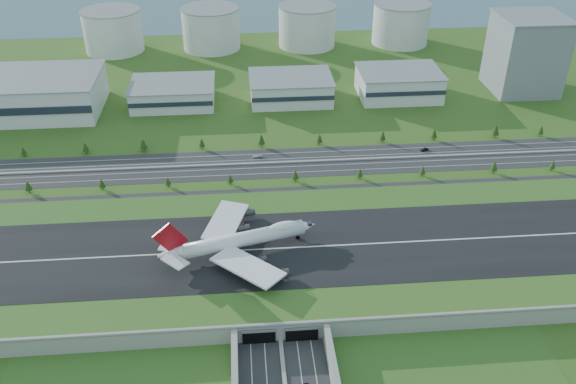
{
  "coord_description": "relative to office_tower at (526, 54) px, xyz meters",
  "views": [
    {
      "loc": [
        -11.55,
        -224.36,
        179.72
      ],
      "look_at": [
        10.11,
        35.0,
        16.79
      ],
      "focal_mm": 38.0,
      "sensor_mm": 36.0,
      "label": 1
    }
  ],
  "objects": [
    {
      "name": "fuel_tank_d",
      "position": [
        -65.0,
        115.0,
        -10.0
      ],
      "size": [
        50.0,
        50.0,
        35.0
      ],
      "primitive_type": "cylinder",
      "color": "silver",
      "rests_on": "ground"
    },
    {
      "name": "fuel_tank_b",
      "position": [
        -235.0,
        115.0,
        -10.0
      ],
      "size": [
        50.0,
        50.0,
        35.0
      ],
      "primitive_type": "cylinder",
      "color": "silver",
      "rests_on": "ground"
    },
    {
      "name": "fuel_tank_c",
      "position": [
        -150.0,
        115.0,
        -10.0
      ],
      "size": [
        50.0,
        50.0,
        35.0
      ],
      "primitive_type": "cylinder",
      "color": "silver",
      "rests_on": "ground"
    },
    {
      "name": "tree_row",
      "position": [
        -173.89,
        -97.89,
        -22.89
      ],
      "size": [
        510.11,
        48.71,
        8.49
      ],
      "color": "#3D2819",
      "rests_on": "ground"
    },
    {
      "name": "airfield_deck",
      "position": [
        -200.0,
        -195.09,
        -23.38
      ],
      "size": [
        520.0,
        100.0,
        9.2
      ],
      "color": "#979791",
      "rests_on": "ground"
    },
    {
      "name": "ground",
      "position": [
        -200.0,
        -195.0,
        -27.5
      ],
      "size": [
        1200.0,
        1200.0,
        0.0
      ],
      "primitive_type": "plane",
      "color": "#375A1C",
      "rests_on": "ground"
    },
    {
      "name": "car_5",
      "position": [
        -98.78,
        -92.01,
        -26.54
      ],
      "size": [
        5.43,
        3.45,
        1.69
      ],
      "primitive_type": "imported",
      "rotation": [
        0.0,
        0.0,
        -1.22
      ],
      "color": "black",
      "rests_on": "ground"
    },
    {
      "name": "north_expressway",
      "position": [
        -200.0,
        -100.0,
        -27.44
      ],
      "size": [
        560.0,
        36.0,
        0.12
      ],
      "primitive_type": "cube",
      "color": "#28282B",
      "rests_on": "ground"
    },
    {
      "name": "fuel_tank_a",
      "position": [
        -320.0,
        115.0,
        -10.0
      ],
      "size": [
        50.0,
        50.0,
        35.0
      ],
      "primitive_type": "cylinder",
      "color": "silver",
      "rests_on": "ground"
    },
    {
      "name": "hangar_mid_b",
      "position": [
        -175.0,
        -5.0,
        -19.0
      ],
      "size": [
        58.0,
        42.0,
        17.0
      ],
      "primitive_type": "cube",
      "color": "silver",
      "rests_on": "ground"
    },
    {
      "name": "car_7",
      "position": [
        -203.26,
        -91.95,
        -26.56
      ],
      "size": [
        5.69,
        2.37,
        1.64
      ],
      "primitive_type": "imported",
      "rotation": [
        0.0,
        0.0,
        -1.58
      ],
      "color": "silver",
      "rests_on": "ground"
    },
    {
      "name": "office_tower",
      "position": [
        0.0,
        0.0,
        0.0
      ],
      "size": [
        46.0,
        46.0,
        55.0
      ],
      "primitive_type": "cube",
      "color": "gray",
      "rests_on": "ground"
    },
    {
      "name": "hangar_mid_a",
      "position": [
        -260.0,
        -5.0,
        -20.0
      ],
      "size": [
        58.0,
        42.0,
        15.0
      ],
      "primitive_type": "cube",
      "color": "silver",
      "rests_on": "ground"
    },
    {
      "name": "hangar_west",
      "position": [
        -370.0,
        -10.0,
        -15.0
      ],
      "size": [
        120.0,
        60.0,
        25.0
      ],
      "primitive_type": "cube",
      "color": "silver",
      "rests_on": "ground"
    },
    {
      "name": "hangar_mid_c",
      "position": [
        -95.0,
        -5.0,
        -18.0
      ],
      "size": [
        58.0,
        42.0,
        19.0
      ],
      "primitive_type": "cube",
      "color": "silver",
      "rests_on": "ground"
    },
    {
      "name": "boeing_747",
      "position": [
        -215.07,
        -195.55,
        -12.91
      ],
      "size": [
        73.85,
        68.89,
        23.34
      ],
      "rotation": [
        0.0,
        0.0,
        0.26
      ],
      "color": "white",
      "rests_on": "airfield_deck"
    }
  ]
}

